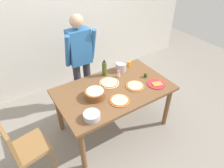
{
  "coord_description": "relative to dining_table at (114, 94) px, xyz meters",
  "views": [
    {
      "loc": [
        -1.23,
        -1.85,
        2.49
      ],
      "look_at": [
        0.0,
        0.05,
        0.81
      ],
      "focal_mm": 32.26,
      "sensor_mm": 36.0,
      "label": 1
    }
  ],
  "objects": [
    {
      "name": "wall_back",
      "position": [
        0.0,
        1.6,
        0.63
      ],
      "size": [
        5.6,
        0.1,
        2.6
      ],
      "primitive_type": "cube",
      "color": "silver",
      "rests_on": "ground"
    },
    {
      "name": "popcorn_bowl",
      "position": [
        -0.3,
        -0.01,
        0.15
      ],
      "size": [
        0.28,
        0.28,
        0.11
      ],
      "color": "brown",
      "rests_on": "dining_table"
    },
    {
      "name": "steel_pot",
      "position": [
        0.35,
        0.34,
        0.16
      ],
      "size": [
        0.17,
        0.17,
        0.13
      ],
      "color": "#B7B7BC",
      "rests_on": "dining_table"
    },
    {
      "name": "chair_wooden_left",
      "position": [
        -1.32,
        -0.11,
        -0.13
      ],
      "size": [
        0.46,
        0.46,
        0.95
      ],
      "color": "olive",
      "rests_on": "ground"
    },
    {
      "name": "pizza_second_cooked",
      "position": [
        0.28,
        -0.12,
        0.1
      ],
      "size": [
        0.26,
        0.26,
        0.02
      ],
      "color": "#C67A33",
      "rests_on": "dining_table"
    },
    {
      "name": "mixing_bowl_steel",
      "position": [
        -0.53,
        -0.33,
        0.13
      ],
      "size": [
        0.2,
        0.2,
        0.08
      ],
      "color": "#B7B7BC",
      "rests_on": "dining_table"
    },
    {
      "name": "plate_with_slice",
      "position": [
        0.57,
        -0.25,
        0.1
      ],
      "size": [
        0.26,
        0.26,
        0.02
      ],
      "color": "red",
      "rests_on": "dining_table"
    },
    {
      "name": "salt_shaker",
      "position": [
        0.22,
        0.21,
        0.14
      ],
      "size": [
        0.04,
        0.04,
        0.11
      ],
      "color": "white",
      "rests_on": "dining_table"
    },
    {
      "name": "olive_oil_bottle",
      "position": [
        0.07,
        0.36,
        0.2
      ],
      "size": [
        0.07,
        0.07,
        0.26
      ],
      "color": "#47561E",
      "rests_on": "dining_table"
    },
    {
      "name": "avocado",
      "position": [
        0.56,
        -0.02,
        0.13
      ],
      "size": [
        0.06,
        0.06,
        0.07
      ],
      "primitive_type": "ellipsoid",
      "color": "#2D4219",
      "rests_on": "dining_table"
    },
    {
      "name": "ground",
      "position": [
        0.0,
        0.0,
        -0.67
      ],
      "size": [
        8.0,
        8.0,
        0.0
      ],
      "primitive_type": "plane",
      "color": "gray"
    },
    {
      "name": "cup_orange",
      "position": [
        0.53,
        0.37,
        0.13
      ],
      "size": [
        0.07,
        0.07,
        0.08
      ],
      "primitive_type": "cylinder",
      "color": "orange",
      "rests_on": "dining_table"
    },
    {
      "name": "dining_table",
      "position": [
        0.0,
        0.0,
        0.0
      ],
      "size": [
        1.6,
        0.96,
        0.76
      ],
      "color": "brown",
      "rests_on": "ground"
    },
    {
      "name": "person_cook",
      "position": [
        -0.14,
        0.76,
        0.27
      ],
      "size": [
        0.49,
        0.25,
        1.62
      ],
      "color": "#2D2D38",
      "rests_on": "ground"
    },
    {
      "name": "pizza_cooked_on_tray",
      "position": [
        -0.08,
        -0.26,
        0.1
      ],
      "size": [
        0.26,
        0.26,
        0.02
      ],
      "color": "#C67A33",
      "rests_on": "dining_table"
    },
    {
      "name": "pizza_raw_on_board",
      "position": [
        0.01,
        0.14,
        0.1
      ],
      "size": [
        0.29,
        0.29,
        0.02
      ],
      "color": "beige",
      "rests_on": "dining_table"
    }
  ]
}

